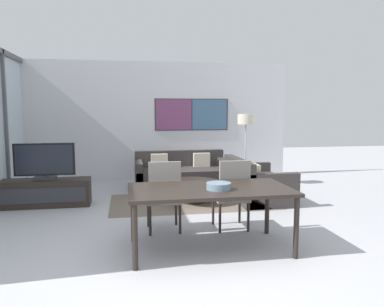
# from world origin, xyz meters

# --- Properties ---
(ground_plane) EXTENTS (24.00, 24.00, 0.00)m
(ground_plane) POSITION_xyz_m (0.00, 0.00, 0.00)
(ground_plane) COLOR #B2B2B7
(wall_back) EXTENTS (6.78, 0.09, 2.80)m
(wall_back) POSITION_xyz_m (0.04, 5.46, 1.41)
(wall_back) COLOR silver
(wall_back) RESTS_ON ground_plane
(area_rug) EXTENTS (2.93, 1.62, 0.01)m
(area_rug) POSITION_xyz_m (0.57, 2.97, 0.00)
(area_rug) COLOR #706051
(area_rug) RESTS_ON ground_plane
(tv_console) EXTENTS (1.49, 0.45, 0.47)m
(tv_console) POSITION_xyz_m (-1.98, 3.12, 0.23)
(tv_console) COLOR black
(tv_console) RESTS_ON ground_plane
(television) EXTENTS (1.01, 0.20, 0.63)m
(television) POSITION_xyz_m (-1.98, 3.12, 0.78)
(television) COLOR #2D2D33
(television) RESTS_ON tv_console
(sofa_main) EXTENTS (1.97, 0.94, 0.77)m
(sofa_main) POSITION_xyz_m (0.57, 4.29, 0.27)
(sofa_main) COLOR #383333
(sofa_main) RESTS_ON ground_plane
(sofa_side) EXTENTS (0.94, 1.46, 0.77)m
(sofa_side) POSITION_xyz_m (1.74, 2.93, 0.26)
(sofa_side) COLOR #383333
(sofa_side) RESTS_ON ground_plane
(coffee_table) EXTENTS (1.02, 1.02, 0.37)m
(coffee_table) POSITION_xyz_m (0.57, 2.97, 0.28)
(coffee_table) COLOR black
(coffee_table) RESTS_ON ground_plane
(dining_table) EXTENTS (1.90, 0.99, 0.75)m
(dining_table) POSITION_xyz_m (0.36, 0.64, 0.68)
(dining_table) COLOR black
(dining_table) RESTS_ON ground_plane
(dining_chair_left) EXTENTS (0.46, 0.46, 0.99)m
(dining_chair_left) POSITION_xyz_m (-0.10, 1.36, 0.54)
(dining_chair_left) COLOR gray
(dining_chair_left) RESTS_ON ground_plane
(dining_chair_centre) EXTENTS (0.46, 0.46, 0.99)m
(dining_chair_centre) POSITION_xyz_m (0.83, 1.30, 0.54)
(dining_chair_centre) COLOR gray
(dining_chair_centre) RESTS_ON ground_plane
(fruit_bowl) EXTENTS (0.29, 0.29, 0.08)m
(fruit_bowl) POSITION_xyz_m (0.44, 0.53, 0.79)
(fruit_bowl) COLOR slate
(fruit_bowl) RESTS_ON dining_table
(floor_lamp) EXTENTS (0.36, 0.36, 1.57)m
(floor_lamp) POSITION_xyz_m (1.97, 4.21, 1.35)
(floor_lamp) COLOR #2D2D33
(floor_lamp) RESTS_ON ground_plane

